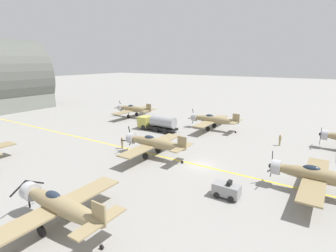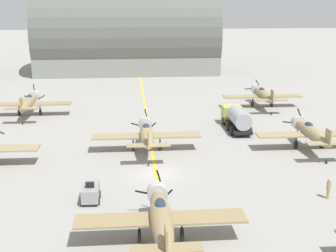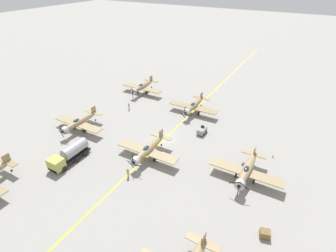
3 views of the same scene
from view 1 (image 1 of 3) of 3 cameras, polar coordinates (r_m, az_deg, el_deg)
ground_plane at (r=34.33m, az=6.68°, el=-8.47°), size 400.00×400.00×0.00m
taxiway_stripe at (r=34.33m, az=6.68°, el=-8.46°), size 0.30×160.00×0.01m
airplane_mid_center at (r=36.40m, az=-3.10°, el=-3.70°), size 12.00×9.98×3.77m
airplane_mid_left at (r=23.16m, az=-22.55°, el=-15.64°), size 12.00×9.98×3.65m
airplane_near_center at (r=30.23m, az=30.06°, el=-9.42°), size 12.00×9.98×3.75m
airplane_mid_right at (r=51.43m, az=9.80°, el=1.37°), size 12.00×9.98×3.69m
airplane_far_right at (r=62.42m, az=-7.51°, el=3.66°), size 12.00×9.98×3.65m
fuel_tanker at (r=50.25m, az=-2.35°, el=0.68°), size 2.68×8.00×2.98m
tow_tractor at (r=27.01m, az=12.62°, el=-13.38°), size 1.57×2.60×1.79m
ground_crew_walking at (r=45.02m, az=23.20°, el=-2.73°), size 0.40×0.40×1.82m
ground_crew_inspecting at (r=40.54m, az=-9.95°, el=-3.52°), size 0.40×0.40×1.85m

